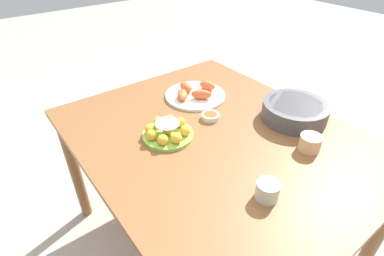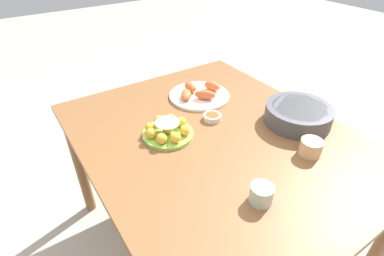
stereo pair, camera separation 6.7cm
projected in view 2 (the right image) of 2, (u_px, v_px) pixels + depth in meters
The scene contains 8 objects.
ground_plane at pixel (210, 240), 1.74m from camera, with size 12.00×12.00×0.00m, color #B2A899.
dining_table at pixel (215, 151), 1.36m from camera, with size 1.34×1.09×0.75m.
cake_plate at pixel (167, 130), 1.29m from camera, with size 0.22×0.22×0.08m.
serving_bowl at pixel (298, 114), 1.37m from camera, with size 0.30×0.30×0.08m.
sauce_bowl at pixel (212, 117), 1.41m from camera, with size 0.08×0.08×0.03m.
seafood_platter at pixel (199, 94), 1.58m from camera, with size 0.32×0.32×0.07m.
cup_near at pixel (261, 194), 0.99m from camera, with size 0.08×0.08×0.07m.
cup_far at pixel (311, 147), 1.19m from camera, with size 0.09×0.09×0.07m.
Camera 2 is at (0.82, -0.67, 1.53)m, focal length 28.00 mm.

